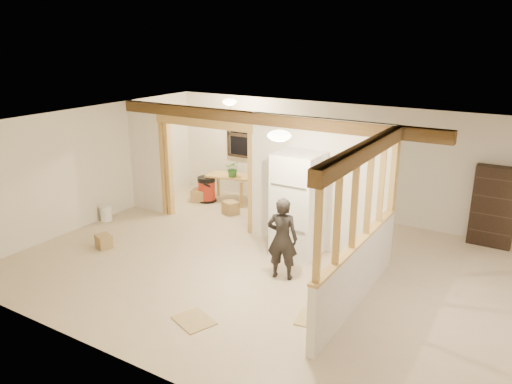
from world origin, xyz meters
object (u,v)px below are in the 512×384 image
Objects in this scene: bookshelf at (494,207)px; woman at (282,239)px; refrigerator at (298,205)px; shop_vac at (207,189)px; work_table at (229,188)px.

woman is at bearing -130.38° from bookshelf.
refrigerator is at bearing -91.81° from woman.
refrigerator is 3.69m from shop_vac.
shop_vac is at bearing 154.14° from refrigerator.
work_table is 5.83m from bookshelf.
work_table is (-2.78, 1.86, -0.63)m from refrigerator.
bookshelf is (3.01, 2.29, -0.18)m from refrigerator.
work_table is 0.68× the size of bookshelf.
bookshelf reaches higher than shop_vac.
woman is at bearing -55.51° from work_table.
bookshelf reaches higher than woman.
refrigerator is 1.80× the size of work_table.
woman is 4.15m from work_table.
woman is (0.22, -0.99, -0.26)m from refrigerator.
woman is 2.27× the size of shop_vac.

